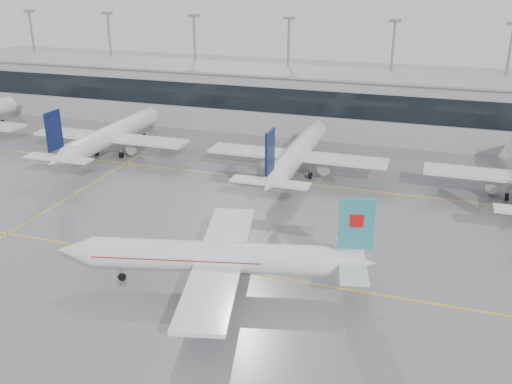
% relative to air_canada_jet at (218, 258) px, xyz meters
% --- Properties ---
extents(ground, '(320.00, 320.00, 0.00)m').
position_rel_air_canada_jet_xyz_m(ground, '(-0.77, 3.41, -3.35)').
color(ground, slate).
rests_on(ground, ground).
extents(taxi_line_main, '(120.00, 0.25, 0.01)m').
position_rel_air_canada_jet_xyz_m(taxi_line_main, '(-0.77, 3.41, -3.34)').
color(taxi_line_main, yellow).
rests_on(taxi_line_main, ground).
extents(taxi_line_north, '(120.00, 0.25, 0.01)m').
position_rel_air_canada_jet_xyz_m(taxi_line_north, '(-0.77, 33.41, -3.34)').
color(taxi_line_north, yellow).
rests_on(taxi_line_north, ground).
extents(taxi_line_cross, '(0.25, 60.00, 0.01)m').
position_rel_air_canada_jet_xyz_m(taxi_line_cross, '(-30.77, 18.41, -3.34)').
color(taxi_line_cross, yellow).
rests_on(taxi_line_cross, ground).
extents(terminal, '(180.00, 15.00, 12.00)m').
position_rel_air_canada_jet_xyz_m(terminal, '(-0.77, 65.41, 2.65)').
color(terminal, '#96969A').
rests_on(terminal, ground).
extents(terminal_glass, '(180.00, 0.20, 5.00)m').
position_rel_air_canada_jet_xyz_m(terminal_glass, '(-0.77, 57.86, 4.15)').
color(terminal_glass, black).
rests_on(terminal_glass, ground).
extents(terminal_roof, '(182.00, 16.00, 0.40)m').
position_rel_air_canada_jet_xyz_m(terminal_roof, '(-0.77, 65.41, 8.85)').
color(terminal_roof, gray).
rests_on(terminal_roof, ground).
extents(light_masts, '(156.40, 1.00, 22.60)m').
position_rel_air_canada_jet_xyz_m(light_masts, '(-0.77, 71.41, 10.00)').
color(light_masts, gray).
rests_on(light_masts, ground).
extents(air_canada_jet, '(34.29, 27.35, 10.64)m').
position_rel_air_canada_jet_xyz_m(air_canada_jet, '(0.00, 0.00, 0.00)').
color(air_canada_jet, silver).
rests_on(air_canada_jet, ground).
extents(parked_jet_b, '(29.64, 36.96, 11.72)m').
position_rel_air_canada_jet_xyz_m(parked_jet_b, '(-35.77, 37.10, 0.36)').
color(parked_jet_b, silver).
rests_on(parked_jet_b, ground).
extents(parked_jet_c, '(29.64, 36.96, 11.72)m').
position_rel_air_canada_jet_xyz_m(parked_jet_c, '(-0.77, 37.10, 0.36)').
color(parked_jet_c, silver).
rests_on(parked_jet_c, ground).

